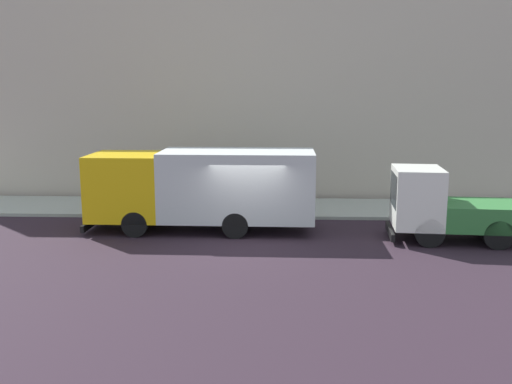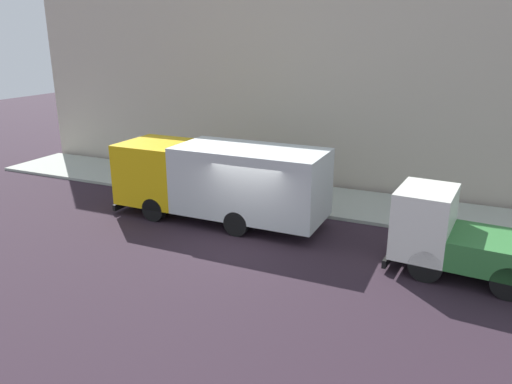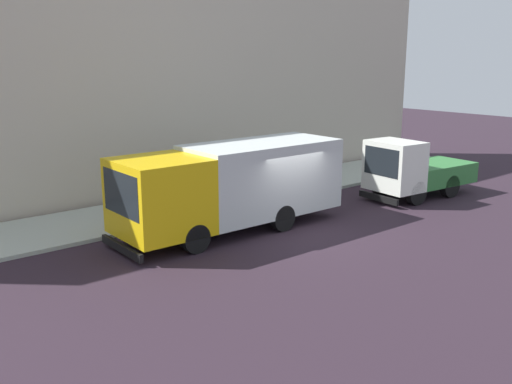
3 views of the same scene
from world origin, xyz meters
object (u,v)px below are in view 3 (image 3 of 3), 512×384
(small_flatbed_truck, at_px, (413,170))
(pedestrian_walking, at_px, (182,176))
(large_utility_truck, at_px, (232,183))
(traffic_cone_orange, at_px, (119,214))

(small_flatbed_truck, xyz_separation_m, pedestrian_walking, (5.60, 7.44, -0.15))
(large_utility_truck, bearing_deg, pedestrian_walking, -11.12)
(small_flatbed_truck, bearing_deg, pedestrian_walking, 57.71)
(pedestrian_walking, xyz_separation_m, traffic_cone_orange, (-1.86, 3.69, -0.51))
(large_utility_truck, height_order, small_flatbed_truck, large_utility_truck)
(pedestrian_walking, bearing_deg, traffic_cone_orange, 5.14)
(small_flatbed_truck, bearing_deg, large_utility_truck, 87.22)
(small_flatbed_truck, xyz_separation_m, traffic_cone_orange, (3.74, 11.13, -0.66))
(small_flatbed_truck, bearing_deg, traffic_cone_orange, 76.09)
(pedestrian_walking, bearing_deg, large_utility_truck, 56.89)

